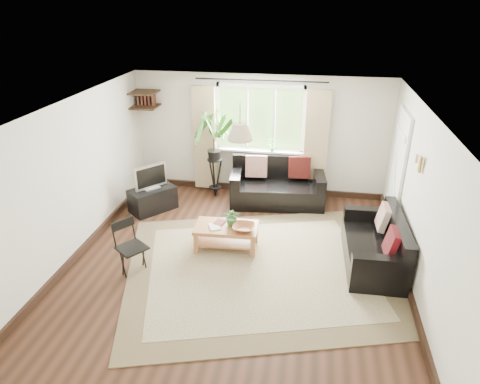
% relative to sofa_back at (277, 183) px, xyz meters
% --- Properties ---
extents(floor, '(5.50, 5.50, 0.00)m').
position_rel_sofa_back_xyz_m(floor, '(-0.42, -2.24, -0.42)').
color(floor, black).
rests_on(floor, ground).
extents(ceiling, '(5.50, 5.50, 0.00)m').
position_rel_sofa_back_xyz_m(ceiling, '(-0.42, -2.24, 1.98)').
color(ceiling, white).
rests_on(ceiling, floor).
extents(wall_back, '(5.00, 0.02, 2.40)m').
position_rel_sofa_back_xyz_m(wall_back, '(-0.42, 0.51, 0.78)').
color(wall_back, silver).
rests_on(wall_back, floor).
extents(wall_front, '(5.00, 0.02, 2.40)m').
position_rel_sofa_back_xyz_m(wall_front, '(-0.42, -4.99, 0.78)').
color(wall_front, silver).
rests_on(wall_front, floor).
extents(wall_left, '(0.02, 5.50, 2.40)m').
position_rel_sofa_back_xyz_m(wall_left, '(-2.92, -2.24, 0.78)').
color(wall_left, silver).
rests_on(wall_left, floor).
extents(wall_right, '(0.02, 5.50, 2.40)m').
position_rel_sofa_back_xyz_m(wall_right, '(2.08, -2.24, 0.78)').
color(wall_right, silver).
rests_on(wall_right, floor).
extents(rug, '(4.66, 4.29, 0.02)m').
position_rel_sofa_back_xyz_m(rug, '(-0.05, -2.30, -0.41)').
color(rug, beige).
rests_on(rug, floor).
extents(window, '(2.50, 0.16, 2.16)m').
position_rel_sofa_back_xyz_m(window, '(-0.42, 0.47, 1.13)').
color(window, white).
rests_on(window, wall_back).
extents(door, '(0.06, 0.96, 2.06)m').
position_rel_sofa_back_xyz_m(door, '(2.05, -0.54, 0.58)').
color(door, silver).
rests_on(door, wall_right).
extents(corner_shelf, '(0.50, 0.50, 0.34)m').
position_rel_sofa_back_xyz_m(corner_shelf, '(-2.67, 0.26, 1.47)').
color(corner_shelf, black).
rests_on(corner_shelf, wall_back).
extents(pendant_lamp, '(0.36, 0.36, 0.54)m').
position_rel_sofa_back_xyz_m(pendant_lamp, '(-0.42, -1.84, 1.63)').
color(pendant_lamp, beige).
rests_on(pendant_lamp, ceiling).
extents(wall_sconce, '(0.12, 0.12, 0.28)m').
position_rel_sofa_back_xyz_m(wall_sconce, '(2.01, -1.94, 1.32)').
color(wall_sconce, beige).
rests_on(wall_sconce, wall_right).
extents(sofa_back, '(1.86, 1.06, 0.84)m').
position_rel_sofa_back_xyz_m(sofa_back, '(0.00, 0.00, 0.00)').
color(sofa_back, black).
rests_on(sofa_back, floor).
extents(sofa_right, '(1.62, 0.84, 0.75)m').
position_rel_sofa_back_xyz_m(sofa_right, '(1.62, -1.84, -0.04)').
color(sofa_right, black).
rests_on(sofa_right, floor).
extents(coffee_table, '(1.02, 0.59, 0.41)m').
position_rel_sofa_back_xyz_m(coffee_table, '(-0.65, -1.79, -0.22)').
color(coffee_table, '#955D31').
rests_on(coffee_table, floor).
extents(table_plant, '(0.27, 0.24, 0.30)m').
position_rel_sofa_back_xyz_m(table_plant, '(-0.56, -1.74, 0.14)').
color(table_plant, '#2D6829').
rests_on(table_plant, coffee_table).
extents(bowl, '(0.36, 0.36, 0.09)m').
position_rel_sofa_back_xyz_m(bowl, '(-0.35, -1.87, 0.03)').
color(bowl, '#975634').
rests_on(bowl, coffee_table).
extents(book_a, '(0.25, 0.28, 0.02)m').
position_rel_sofa_back_xyz_m(book_a, '(-0.90, -1.89, -0.00)').
color(book_a, silver).
rests_on(book_a, coffee_table).
extents(book_b, '(0.21, 0.25, 0.02)m').
position_rel_sofa_back_xyz_m(book_b, '(-0.85, -1.69, -0.00)').
color(book_b, brown).
rests_on(book_b, coffee_table).
extents(tv_stand, '(0.90, 0.94, 0.45)m').
position_rel_sofa_back_xyz_m(tv_stand, '(-2.30, -0.71, -0.20)').
color(tv_stand, black).
rests_on(tv_stand, floor).
extents(tv, '(0.58, 0.63, 0.49)m').
position_rel_sofa_back_xyz_m(tv, '(-2.30, -0.71, 0.27)').
color(tv, '#A5A5AA').
rests_on(tv, tv_stand).
extents(palm_stand, '(0.85, 0.85, 1.73)m').
position_rel_sofa_back_xyz_m(palm_stand, '(-1.27, 0.11, 0.44)').
color(palm_stand, black).
rests_on(palm_stand, floor).
extents(folding_chair, '(0.58, 0.58, 0.80)m').
position_rel_sofa_back_xyz_m(folding_chair, '(-1.87, -2.67, -0.02)').
color(folding_chair, black).
rests_on(folding_chair, floor).
extents(sill_plant, '(0.14, 0.10, 0.27)m').
position_rel_sofa_back_xyz_m(sill_plant, '(-0.17, 0.39, 0.65)').
color(sill_plant, '#2D6023').
rests_on(sill_plant, window).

